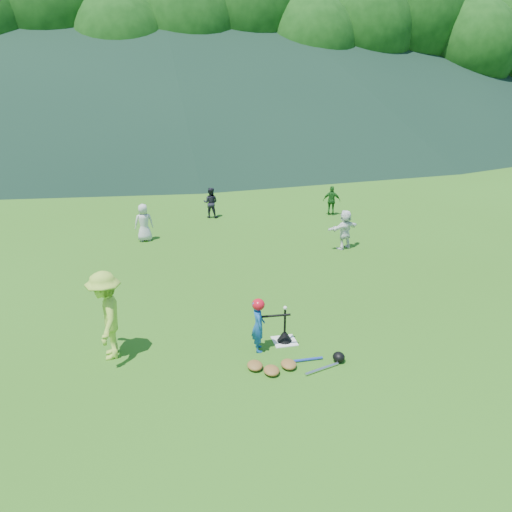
{
  "coord_description": "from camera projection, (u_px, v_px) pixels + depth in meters",
  "views": [
    {
      "loc": [
        -2.49,
        -8.29,
        5.0
      ],
      "look_at": [
        0.0,
        2.5,
        0.9
      ],
      "focal_mm": 35.0,
      "sensor_mm": 36.0,
      "label": 1
    }
  ],
  "objects": [
    {
      "name": "distant_hills",
      "position": [
        94.0,
        4.0,
        77.78
      ],
      "size": [
        155.0,
        140.0,
        32.0
      ],
      "color": "black",
      "rests_on": "ground"
    },
    {
      "name": "tree_line",
      "position": [
        166.0,
        27.0,
        37.94
      ],
      "size": [
        70.04,
        11.4,
        14.82
      ],
      "color": "#382314",
      "rests_on": "ground"
    },
    {
      "name": "outfield_fence",
      "position": [
        175.0,
        137.0,
        35.18
      ],
      "size": [
        70.07,
        0.08,
        1.33
      ],
      "color": "gray",
      "rests_on": "ground"
    },
    {
      "name": "batter_gear",
      "position": [
        260.0,
        305.0,
        9.23
      ],
      "size": [
        0.73,
        0.26,
        0.4
      ],
      "color": "red",
      "rests_on": "ground"
    },
    {
      "name": "fielder_c",
      "position": [
        332.0,
        201.0,
        18.34
      ],
      "size": [
        0.69,
        0.48,
        1.08
      ],
      "primitive_type": "imported",
      "rotation": [
        0.0,
        0.0,
        2.76
      ],
      "color": "#1B591A",
      "rests_on": "ground"
    },
    {
      "name": "adult_coach",
      "position": [
        106.0,
        316.0,
        9.05
      ],
      "size": [
        0.64,
        1.1,
        1.69
      ],
      "primitive_type": "imported",
      "rotation": [
        0.0,
        0.0,
        -1.56
      ],
      "color": "#9AC339",
      "rests_on": "ground"
    },
    {
      "name": "baseball",
      "position": [
        285.0,
        308.0,
        9.58
      ],
      "size": [
        0.08,
        0.08,
        0.08
      ],
      "primitive_type": "sphere",
      "color": "white",
      "rests_on": "batting_tee"
    },
    {
      "name": "batter_child",
      "position": [
        258.0,
        325.0,
        9.37
      ],
      "size": [
        0.28,
        0.4,
        1.04
      ],
      "primitive_type": "imported",
      "rotation": [
        0.0,
        0.0,
        1.49
      ],
      "color": "#164E9B",
      "rests_on": "ground"
    },
    {
      "name": "fielder_a",
      "position": [
        144.0,
        223.0,
        15.51
      ],
      "size": [
        0.61,
        0.42,
        1.18
      ],
      "primitive_type": "imported",
      "rotation": [
        0.0,
        0.0,
        3.23
      ],
      "color": "#B9B9B9",
      "rests_on": "ground"
    },
    {
      "name": "fielder_b",
      "position": [
        211.0,
        203.0,
        18.03
      ],
      "size": [
        0.65,
        0.58,
        1.1
      ],
      "primitive_type": "imported",
      "rotation": [
        0.0,
        0.0,
        2.78
      ],
      "color": "black",
      "rests_on": "ground"
    },
    {
      "name": "fielder_d",
      "position": [
        345.0,
        229.0,
        14.82
      ],
      "size": [
        1.15,
        0.7,
        1.19
      ],
      "primitive_type": "imported",
      "rotation": [
        0.0,
        0.0,
        3.48
      ],
      "color": "white",
      "rests_on": "ground"
    },
    {
      "name": "equipment_pile",
      "position": [
        289.0,
        365.0,
        8.94
      ],
      "size": [
        1.8,
        0.62,
        0.19
      ],
      "color": "olive",
      "rests_on": "ground"
    },
    {
      "name": "ground",
      "position": [
        284.0,
        342.0,
        9.84
      ],
      "size": [
        120.0,
        120.0,
        0.0
      ],
      "primitive_type": "plane",
      "color": "#2E5F15",
      "rests_on": "ground"
    },
    {
      "name": "home_plate",
      "position": [
        284.0,
        341.0,
        9.83
      ],
      "size": [
        0.45,
        0.45,
        0.02
      ],
      "primitive_type": "cube",
      "color": "silver",
      "rests_on": "ground"
    },
    {
      "name": "batting_tee",
      "position": [
        285.0,
        336.0,
        9.79
      ],
      "size": [
        0.3,
        0.3,
        0.68
      ],
      "color": "black",
      "rests_on": "home_plate"
    }
  ]
}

